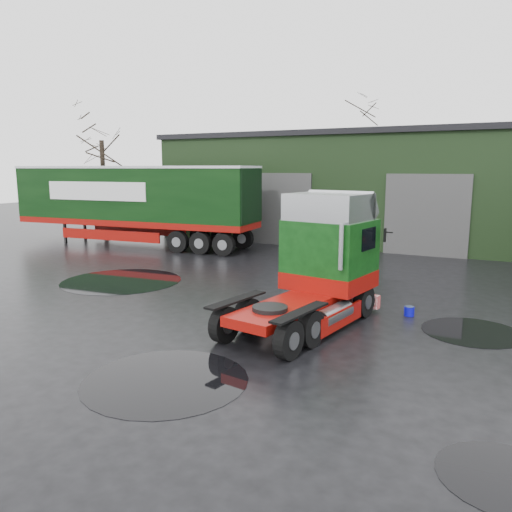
{
  "coord_description": "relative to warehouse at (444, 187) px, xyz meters",
  "views": [
    {
      "loc": [
        5.75,
        -11.45,
        4.28
      ],
      "look_at": [
        -0.94,
        1.52,
        1.7
      ],
      "focal_mm": 35.0,
      "sensor_mm": 36.0,
      "label": 1
    }
  ],
  "objects": [
    {
      "name": "ground",
      "position": [
        -2.0,
        -20.0,
        -3.16
      ],
      "size": [
        100.0,
        100.0,
        0.0
      ],
      "primitive_type": "plane",
      "color": "black"
    },
    {
      "name": "warehouse",
      "position": [
        0.0,
        0.0,
        0.0
      ],
      "size": [
        32.4,
        12.4,
        6.3
      ],
      "color": "black",
      "rests_on": "ground"
    },
    {
      "name": "hero_tractor",
      "position": [
        -1.14,
        -19.41,
        -1.35
      ],
      "size": [
        3.34,
        6.13,
        3.62
      ],
      "primitive_type": null,
      "rotation": [
        0.0,
        0.0,
        -0.16
      ],
      "color": "#0D3A0F",
      "rests_on": "ground"
    },
    {
      "name": "trailer_left",
      "position": [
        -14.92,
        -10.0,
        -0.94
      ],
      "size": [
        14.48,
        4.22,
        4.43
      ],
      "primitive_type": null,
      "rotation": [
        0.0,
        0.0,
        1.66
      ],
      "color": "silver",
      "rests_on": "ground"
    },
    {
      "name": "wash_bucket",
      "position": [
        1.27,
        -16.83,
        -3.02
      ],
      "size": [
        0.33,
        0.33,
        0.27
      ],
      "primitive_type": "cylinder",
      "rotation": [
        0.0,
        0.0,
        -0.14
      ],
      "color": "#0908B0",
      "rests_on": "ground"
    },
    {
      "name": "tree_left",
      "position": [
        -19.0,
        -8.0,
        1.09
      ],
      "size": [
        4.4,
        4.4,
        8.5
      ],
      "primitive_type": null,
      "color": "black",
      "rests_on": "ground"
    },
    {
      "name": "tree_back_a",
      "position": [
        -8.0,
        10.0,
        1.59
      ],
      "size": [
        4.4,
        4.4,
        9.5
      ],
      "primitive_type": null,
      "color": "black",
      "rests_on": "ground"
    },
    {
      "name": "puddle_0",
      "position": [
        -2.29,
        -23.77,
        -3.15
      ],
      "size": [
        3.4,
        3.4,
        0.01
      ],
      "primitive_type": "cylinder",
      "color": "black",
      "rests_on": "ground"
    },
    {
      "name": "puddle_1",
      "position": [
        3.05,
        -17.58,
        -3.15
      ],
      "size": [
        2.6,
        2.6,
        0.01
      ],
      "primitive_type": "cylinder",
      "color": "black",
      "rests_on": "ground"
    },
    {
      "name": "puddle_2",
      "position": [
        -9.41,
        -17.21,
        -3.15
      ],
      "size": [
        4.53,
        4.53,
        0.01
      ],
      "primitive_type": "cylinder",
      "color": "black",
      "rests_on": "ground"
    },
    {
      "name": "puddle_3",
      "position": [
        3.95,
        -24.2,
        -3.15
      ],
      "size": [
        1.89,
        1.89,
        0.01
      ],
      "primitive_type": "cylinder",
      "color": "black",
      "rests_on": "ground"
    }
  ]
}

